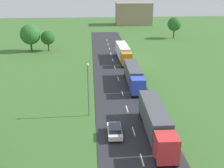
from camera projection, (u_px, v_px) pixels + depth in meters
road at (128, 111)px, 44.00m from camera, size 10.00×140.00×0.06m
lane_marking_centre at (130, 120)px, 41.25m from camera, size 0.16×119.80×0.01m
truck_lead at (156, 121)px, 36.34m from camera, size 2.78×13.81×3.78m
truck_second at (134, 75)px, 54.15m from camera, size 2.66×12.97×3.52m
truck_third at (123, 52)px, 70.75m from camera, size 2.78×13.24×3.70m
car_second at (115, 131)px, 36.86m from camera, size 1.86×4.01×1.48m
lamppost_second at (88, 87)px, 41.16m from camera, size 0.36×0.36×8.12m
tree_oak at (30, 34)px, 79.05m from camera, size 5.59×5.59×7.56m
tree_maple at (174, 24)px, 96.74m from camera, size 4.75×4.75×7.25m
tree_elm at (48, 38)px, 79.85m from camera, size 3.93×3.93×5.73m
distant_building at (134, 14)px, 126.59m from camera, size 15.56×8.93×9.49m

